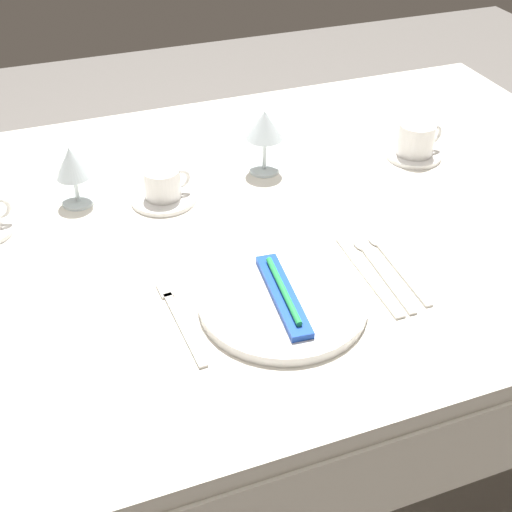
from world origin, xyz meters
TOP-DOWN VIEW (x-y plane):
  - ground_plane at (0.00, 0.00)m, footprint 6.00×6.00m
  - dining_table at (0.00, 0.00)m, footprint 1.80×1.11m
  - dinner_plate at (-0.00, -0.27)m, footprint 0.28×0.28m
  - toothbrush_package at (-0.00, -0.27)m, footprint 0.05×0.21m
  - fork_outer at (-0.17, -0.24)m, footprint 0.03×0.22m
  - dinner_knife at (0.17, -0.26)m, footprint 0.02×0.23m
  - spoon_soup at (0.20, -0.23)m, footprint 0.03×0.22m
  - spoon_dessert at (0.23, -0.22)m, footprint 0.03×0.22m
  - saucer_left at (-0.11, 0.12)m, footprint 0.13×0.13m
  - coffee_cup_left at (-0.10, 0.12)m, footprint 0.10×0.07m
  - saucer_far at (0.47, 0.10)m, footprint 0.12×0.12m
  - coffee_cup_far at (0.47, 0.10)m, footprint 0.11×0.08m
  - wine_glass_centre at (-0.27, 0.17)m, footprint 0.07×0.07m
  - wine_glass_right at (0.13, 0.16)m, footprint 0.08×0.08m

SIDE VIEW (x-z plane):
  - ground_plane at x=0.00m, z-range 0.00..0.00m
  - dining_table at x=0.00m, z-range 0.29..1.03m
  - fork_outer at x=-0.17m, z-range 0.74..0.74m
  - spoon_soup at x=0.20m, z-range 0.74..0.75m
  - spoon_dessert at x=0.23m, z-range 0.74..0.75m
  - dinner_knife at x=0.17m, z-range 0.74..0.74m
  - saucer_left at x=-0.11m, z-range 0.74..0.75m
  - saucer_far at x=0.47m, z-range 0.74..0.75m
  - dinner_plate at x=0.00m, z-range 0.74..0.76m
  - toothbrush_package at x=0.00m, z-range 0.75..0.78m
  - coffee_cup_left at x=-0.10m, z-range 0.75..0.81m
  - coffee_cup_far at x=0.47m, z-range 0.75..0.82m
  - wine_glass_centre at x=-0.27m, z-range 0.76..0.89m
  - wine_glass_right at x=0.13m, z-range 0.77..0.91m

